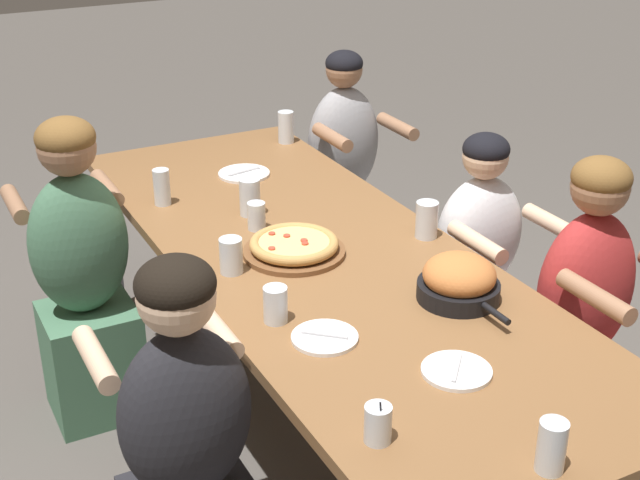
{
  "coord_description": "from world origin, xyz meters",
  "views": [
    {
      "loc": [
        2.43,
        -1.27,
        2.11
      ],
      "look_at": [
        0.0,
        0.0,
        0.82
      ],
      "focal_mm": 50.0,
      "sensor_mm": 36.0,
      "label": 1
    }
  ],
  "objects_px": {
    "drinking_glass_c": "(257,218)",
    "drinking_glass_f": "(276,307)",
    "diner_far_midright": "(580,337)",
    "empty_plate_a": "(244,174)",
    "drinking_glass_g": "(162,189)",
    "cocktail_glass_blue": "(378,426)",
    "drinking_glass_a": "(286,127)",
    "skillet_bowl": "(459,281)",
    "diner_near_midright": "(189,466)",
    "drinking_glass_b": "(427,222)",
    "empty_plate_c": "(456,371)",
    "drinking_glass_d": "(250,199)",
    "diner_far_center": "(476,280)",
    "drinking_glass_h": "(551,449)",
    "empty_plate_b": "(325,337)",
    "pizza_board_main": "(294,246)",
    "diner_far_left": "(343,181)",
    "drinking_glass_e": "(231,258)"
  },
  "relations": [
    {
      "from": "empty_plate_a",
      "to": "drinking_glass_d",
      "type": "relative_size",
      "value": 1.52
    },
    {
      "from": "empty_plate_b",
      "to": "cocktail_glass_blue",
      "type": "height_order",
      "value": "cocktail_glass_blue"
    },
    {
      "from": "empty_plate_b",
      "to": "diner_near_midright",
      "type": "bearing_deg",
      "value": -80.9
    },
    {
      "from": "drinking_glass_f",
      "to": "drinking_glass_g",
      "type": "bearing_deg",
      "value": -179.39
    },
    {
      "from": "diner_far_center",
      "to": "empty_plate_b",
      "type": "bearing_deg",
      "value": 28.93
    },
    {
      "from": "empty_plate_a",
      "to": "drinking_glass_e",
      "type": "bearing_deg",
      "value": -25.73
    },
    {
      "from": "drinking_glass_d",
      "to": "drinking_glass_f",
      "type": "distance_m",
      "value": 0.8
    },
    {
      "from": "empty_plate_c",
      "to": "diner_far_center",
      "type": "height_order",
      "value": "diner_far_center"
    },
    {
      "from": "empty_plate_a",
      "to": "drinking_glass_h",
      "type": "distance_m",
      "value": 2.05
    },
    {
      "from": "empty_plate_b",
      "to": "skillet_bowl",
      "type": "bearing_deg",
      "value": 92.43
    },
    {
      "from": "empty_plate_a",
      "to": "drinking_glass_b",
      "type": "bearing_deg",
      "value": 21.11
    },
    {
      "from": "diner_far_center",
      "to": "diner_near_midright",
      "type": "xyz_separation_m",
      "value": [
        0.6,
        -1.4,
        0.05
      ]
    },
    {
      "from": "skillet_bowl",
      "to": "drinking_glass_h",
      "type": "height_order",
      "value": "skillet_bowl"
    },
    {
      "from": "cocktail_glass_blue",
      "to": "drinking_glass_g",
      "type": "relative_size",
      "value": 0.86
    },
    {
      "from": "empty_plate_b",
      "to": "drinking_glass_d",
      "type": "bearing_deg",
      "value": 169.58
    },
    {
      "from": "drinking_glass_b",
      "to": "empty_plate_c",
      "type": "bearing_deg",
      "value": -28.27
    },
    {
      "from": "pizza_board_main",
      "to": "empty_plate_b",
      "type": "bearing_deg",
      "value": -17.11
    },
    {
      "from": "drinking_glass_h",
      "to": "diner_far_midright",
      "type": "height_order",
      "value": "diner_far_midright"
    },
    {
      "from": "cocktail_glass_blue",
      "to": "drinking_glass_d",
      "type": "relative_size",
      "value": 0.86
    },
    {
      "from": "drinking_glass_d",
      "to": "diner_far_midright",
      "type": "height_order",
      "value": "diner_far_midright"
    },
    {
      "from": "empty_plate_b",
      "to": "diner_far_midright",
      "type": "bearing_deg",
      "value": 86.96
    },
    {
      "from": "cocktail_glass_blue",
      "to": "drinking_glass_h",
      "type": "xyz_separation_m",
      "value": [
        0.27,
        0.29,
        0.01
      ]
    },
    {
      "from": "diner_far_midright",
      "to": "diner_far_left",
      "type": "distance_m",
      "value": 1.65
    },
    {
      "from": "diner_far_center",
      "to": "drinking_glass_c",
      "type": "bearing_deg",
      "value": -18.12
    },
    {
      "from": "drinking_glass_b",
      "to": "drinking_glass_a",
      "type": "bearing_deg",
      "value": 179.79
    },
    {
      "from": "empty_plate_a",
      "to": "drinking_glass_g",
      "type": "xyz_separation_m",
      "value": [
        0.14,
        -0.4,
        0.06
      ]
    },
    {
      "from": "drinking_glass_c",
      "to": "drinking_glass_f",
      "type": "distance_m",
      "value": 0.67
    },
    {
      "from": "drinking_glass_c",
      "to": "drinking_glass_g",
      "type": "relative_size",
      "value": 0.72
    },
    {
      "from": "empty_plate_b",
      "to": "pizza_board_main",
      "type": "bearing_deg",
      "value": 162.89
    },
    {
      "from": "drinking_glass_a",
      "to": "diner_far_left",
      "type": "bearing_deg",
      "value": 87.78
    },
    {
      "from": "drinking_glass_h",
      "to": "drinking_glass_g",
      "type": "bearing_deg",
      "value": -171.6
    },
    {
      "from": "pizza_board_main",
      "to": "empty_plate_c",
      "type": "xyz_separation_m",
      "value": [
        0.85,
        0.07,
        -0.02
      ]
    },
    {
      "from": "drinking_glass_a",
      "to": "pizza_board_main",
      "type": "bearing_deg",
      "value": -24.23
    },
    {
      "from": "drinking_glass_f",
      "to": "diner_near_midright",
      "type": "distance_m",
      "value": 0.52
    },
    {
      "from": "drinking_glass_b",
      "to": "drinking_glass_e",
      "type": "xyz_separation_m",
      "value": [
        -0.07,
        -0.72,
        -0.01
      ]
    },
    {
      "from": "diner_far_midright",
      "to": "empty_plate_a",
      "type": "bearing_deg",
      "value": -64.98
    },
    {
      "from": "drinking_glass_f",
      "to": "skillet_bowl",
      "type": "bearing_deg",
      "value": 76.09
    },
    {
      "from": "drinking_glass_f",
      "to": "drinking_glass_d",
      "type": "bearing_deg",
      "value": 161.87
    },
    {
      "from": "pizza_board_main",
      "to": "drinking_glass_c",
      "type": "xyz_separation_m",
      "value": [
        -0.25,
        -0.03,
        0.01
      ]
    },
    {
      "from": "skillet_bowl",
      "to": "drinking_glass_a",
      "type": "xyz_separation_m",
      "value": [
        -1.59,
        0.17,
        0.01
      ]
    },
    {
      "from": "skillet_bowl",
      "to": "drinking_glass_c",
      "type": "distance_m",
      "value": 0.84
    },
    {
      "from": "pizza_board_main",
      "to": "drinking_glass_g",
      "type": "height_order",
      "value": "drinking_glass_g"
    },
    {
      "from": "diner_far_midright",
      "to": "diner_near_midright",
      "type": "xyz_separation_m",
      "value": [
        0.02,
        -1.4,
        0.0
      ]
    },
    {
      "from": "cocktail_glass_blue",
      "to": "drinking_glass_a",
      "type": "height_order",
      "value": "drinking_glass_a"
    },
    {
      "from": "drinking_glass_a",
      "to": "drinking_glass_c",
      "type": "bearing_deg",
      "value": -31.87
    },
    {
      "from": "skillet_bowl",
      "to": "drinking_glass_e",
      "type": "distance_m",
      "value": 0.74
    },
    {
      "from": "diner_far_center",
      "to": "diner_near_midright",
      "type": "relative_size",
      "value": 0.93
    },
    {
      "from": "empty_plate_c",
      "to": "skillet_bowl",
      "type": "bearing_deg",
      "value": 143.97
    },
    {
      "from": "empty_plate_c",
      "to": "cocktail_glass_blue",
      "type": "xyz_separation_m",
      "value": [
        0.15,
        -0.34,
        0.04
      ]
    },
    {
      "from": "empty_plate_c",
      "to": "drinking_glass_a",
      "type": "height_order",
      "value": "drinking_glass_a"
    }
  ]
}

